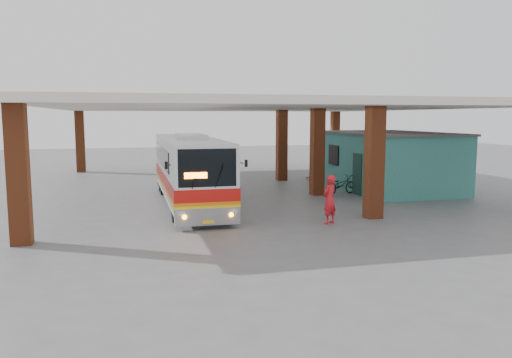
{
  "coord_description": "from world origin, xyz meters",
  "views": [
    {
      "loc": [
        -6.23,
        -20.47,
        3.95
      ],
      "look_at": [
        -0.96,
        0.0,
        1.29
      ],
      "focal_mm": 35.0,
      "sensor_mm": 36.0,
      "label": 1
    }
  ],
  "objects_px": {
    "coach_bus": "(189,169)",
    "red_chair": "(311,175)",
    "motorcycle": "(341,185)",
    "pedestrian": "(329,199)"
  },
  "relations": [
    {
      "from": "motorcycle",
      "to": "red_chair",
      "type": "relative_size",
      "value": 2.63
    },
    {
      "from": "red_chair",
      "to": "coach_bus",
      "type": "bearing_deg",
      "value": -149.52
    },
    {
      "from": "coach_bus",
      "to": "red_chair",
      "type": "distance_m",
      "value": 10.71
    },
    {
      "from": "pedestrian",
      "to": "coach_bus",
      "type": "bearing_deg",
      "value": -84.0
    },
    {
      "from": "motorcycle",
      "to": "pedestrian",
      "type": "height_order",
      "value": "pedestrian"
    },
    {
      "from": "coach_bus",
      "to": "red_chair",
      "type": "xyz_separation_m",
      "value": [
        8.35,
        6.58,
        -1.26
      ]
    },
    {
      "from": "pedestrian",
      "to": "red_chair",
      "type": "bearing_deg",
      "value": -141.73
    },
    {
      "from": "pedestrian",
      "to": "motorcycle",
      "type": "bearing_deg",
      "value": -151.35
    },
    {
      "from": "motorcycle",
      "to": "pedestrian",
      "type": "distance_m",
      "value": 7.25
    },
    {
      "from": "motorcycle",
      "to": "pedestrian",
      "type": "bearing_deg",
      "value": 137.86
    }
  ]
}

